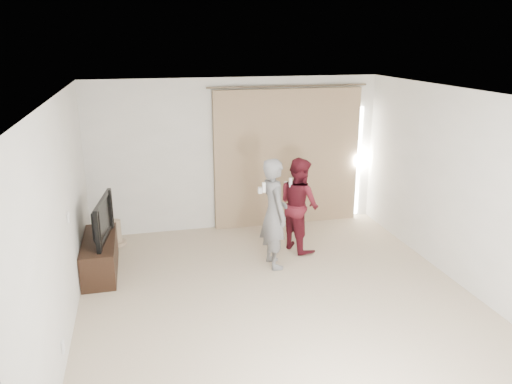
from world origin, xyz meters
TOP-DOWN VIEW (x-y plane):
  - floor at (0.00, 0.00)m, footprint 5.50×5.50m
  - wall_back at (0.00, 2.75)m, footprint 5.00×0.04m
  - wall_left at (-2.50, -0.00)m, footprint 0.04×5.50m
  - ceiling at (0.00, 0.00)m, footprint 5.00×5.50m
  - curtain at (0.91, 2.68)m, footprint 2.80×0.11m
  - tv_console at (-2.27, 1.38)m, footprint 0.45×1.30m
  - tv at (-2.27, 1.38)m, footprint 0.27×1.05m
  - scratching_post at (-2.08, 2.36)m, footprint 0.31×0.31m
  - person_man at (0.20, 1.02)m, footprint 0.43×0.62m
  - person_woman at (0.74, 1.53)m, footprint 0.76×0.86m

SIDE VIEW (x-z plane):
  - floor at x=0.00m, z-range 0.00..0.00m
  - scratching_post at x=-2.08m, z-range -0.04..0.37m
  - tv_console at x=-2.27m, z-range 0.00..0.50m
  - person_woman at x=0.74m, z-range 0.00..1.48m
  - tv at x=-2.27m, z-range 0.50..1.10m
  - person_man at x=0.20m, z-range 0.00..1.62m
  - curtain at x=0.91m, z-range -0.02..2.43m
  - wall_left at x=-2.50m, z-range 0.00..2.60m
  - wall_back at x=0.00m, z-range 0.00..2.60m
  - ceiling at x=0.00m, z-range 2.60..2.60m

